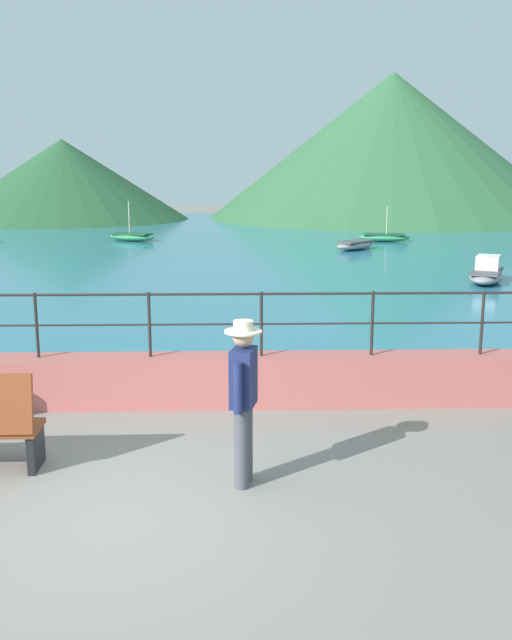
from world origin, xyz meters
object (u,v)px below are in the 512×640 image
Objects in this scene: boat_1 at (487,273)px; boat_4 at (132,237)px; boat_0 at (384,237)px; boat_2 at (355,245)px; person_walking at (243,395)px.

boat_4 is at bearing 133.64° from boat_1.
boat_0 is at bearing 92.25° from boat_1.
boat_0 is 3.76m from boat_2.
person_walking is 14.84m from boat_1.
person_walking is at bearing -102.48° from boat_2.
person_walking is 25.84m from boat_0.
boat_0 is 0.98× the size of boat_1.
boat_4 is at bearing 100.69° from person_walking.
person_walking reaches higher than boat_2.
boat_2 is (4.80, 21.69, -0.72)m from person_walking.
boat_0 is at bearing -2.94° from boat_4.
boat_2 is at bearing -119.91° from boat_0.
boat_1 is 1.00× the size of boat_4.
person_walking is 22.23m from boat_2.
person_walking is 0.76× the size of boat_2.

